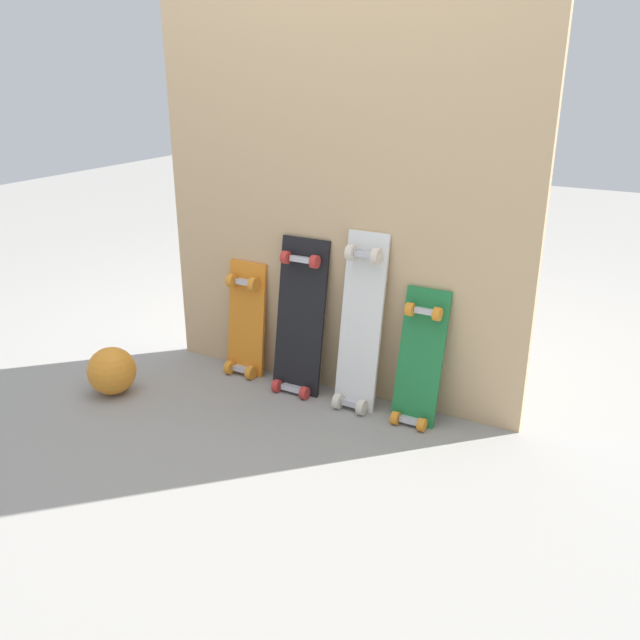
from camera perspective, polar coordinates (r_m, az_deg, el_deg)
ground_plane at (r=3.06m, az=0.64°, el=-6.06°), size 12.00×12.00×0.00m
plywood_wall_panel at (r=2.82m, az=1.40°, el=11.45°), size 1.69×0.04×1.85m
skateboard_orange at (r=3.17m, az=-6.35°, el=-0.48°), size 0.19×0.14×0.60m
skateboard_black at (r=2.96m, az=-1.76°, el=-0.39°), size 0.23×0.19×0.76m
skateboard_white at (r=2.82m, az=3.40°, el=-0.84°), size 0.18×0.20×0.81m
skateboard_green at (r=2.76m, az=8.38°, el=-3.87°), size 0.19×0.20×0.62m
rubber_ball at (r=3.14m, az=-17.25°, el=-4.14°), size 0.21×0.21×0.21m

